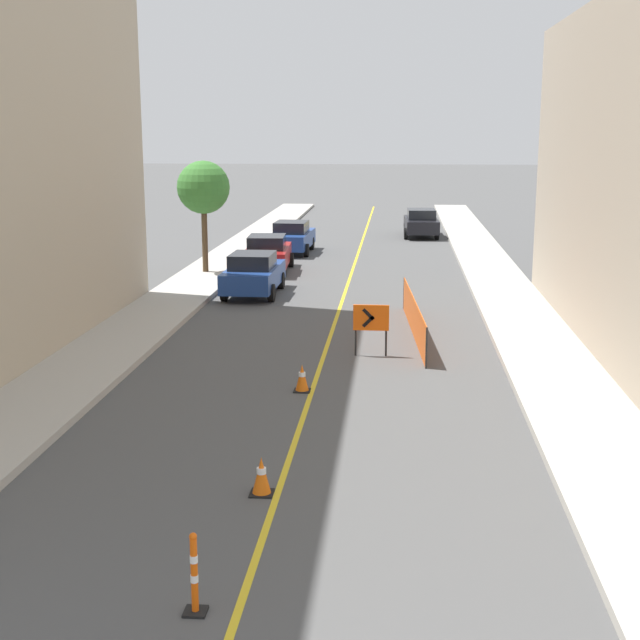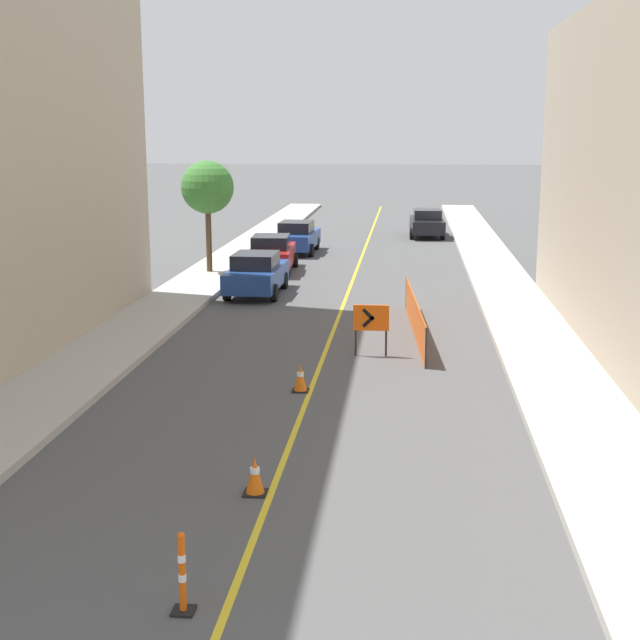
# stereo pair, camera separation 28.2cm
# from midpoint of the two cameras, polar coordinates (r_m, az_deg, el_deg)

# --- Properties ---
(lane_stripe) EXTENTS (0.12, 66.53, 0.01)m
(lane_stripe) POSITION_cam_midpoint_polar(r_m,az_deg,el_deg) (38.19, 1.81, 2.99)
(lane_stripe) COLOR gold
(lane_stripe) RESTS_ON ground_plane
(sidewalk_left) EXTENTS (2.45, 66.53, 0.18)m
(sidewalk_left) POSITION_cam_midpoint_polar(r_m,az_deg,el_deg) (38.97, -7.03, 3.22)
(sidewalk_left) COLOR #ADA89E
(sidewalk_left) RESTS_ON ground_plane
(sidewalk_right) EXTENTS (2.45, 66.53, 0.18)m
(sidewalk_right) POSITION_cam_midpoint_polar(r_m,az_deg,el_deg) (38.31, 10.79, 2.94)
(sidewalk_right) COLOR #ADA89E
(sidewalk_right) RESTS_ON ground_plane
(traffic_cone_second) EXTENTS (0.40, 0.40, 0.66)m
(traffic_cone_second) POSITION_cam_midpoint_polar(r_m,az_deg,el_deg) (15.39, -4.30, -9.92)
(traffic_cone_second) COLOR black
(traffic_cone_second) RESTS_ON ground_plane
(traffic_cone_third) EXTENTS (0.39, 0.39, 0.65)m
(traffic_cone_third) POSITION_cam_midpoint_polar(r_m,az_deg,el_deg) (21.10, -1.54, -3.74)
(traffic_cone_third) COLOR black
(traffic_cone_third) RESTS_ON ground_plane
(delineator_post_front) EXTENTS (0.30, 0.30, 1.11)m
(delineator_post_front) POSITION_cam_midpoint_polar(r_m,az_deg,el_deg) (11.97, -8.74, -16.07)
(delineator_post_front) COLOR black
(delineator_post_front) RESTS_ON ground_plane
(arrow_barricade_primary) EXTENTS (0.98, 0.08, 1.42)m
(arrow_barricade_primary) POSITION_cam_midpoint_polar(r_m,az_deg,el_deg) (24.22, 2.95, -0.01)
(arrow_barricade_primary) COLOR #EF560C
(arrow_barricade_primary) RESTS_ON ground_plane
(safety_mesh_fence) EXTENTS (0.59, 7.82, 1.10)m
(safety_mesh_fence) POSITION_cam_midpoint_polar(r_m,az_deg,el_deg) (26.93, 5.72, 0.21)
(safety_mesh_fence) COLOR #EF560C
(safety_mesh_fence) RESTS_ON ground_plane
(parked_car_curb_near) EXTENTS (1.94, 4.33, 1.59)m
(parked_car_curb_near) POSITION_cam_midpoint_polar(r_m,az_deg,el_deg) (33.27, -4.53, 2.97)
(parked_car_curb_near) COLOR navy
(parked_car_curb_near) RESTS_ON ground_plane
(parked_car_curb_mid) EXTENTS (2.04, 4.40, 1.59)m
(parked_car_curb_mid) POSITION_cam_midpoint_polar(r_m,az_deg,el_deg) (38.65, -3.59, 4.28)
(parked_car_curb_mid) COLOR maroon
(parked_car_curb_mid) RESTS_ON ground_plane
(parked_car_curb_far) EXTENTS (1.97, 4.37, 1.59)m
(parked_car_curb_far) POSITION_cam_midpoint_polar(r_m,az_deg,el_deg) (44.42, -2.00, 5.33)
(parked_car_curb_far) COLOR navy
(parked_car_curb_far) RESTS_ON ground_plane
(parked_car_opposite_side) EXTENTS (1.97, 4.37, 1.59)m
(parked_car_opposite_side) POSITION_cam_midpoint_polar(r_m,az_deg,el_deg) (51.47, 6.33, 6.21)
(parked_car_opposite_side) COLOR black
(parked_car_opposite_side) RESTS_ON ground_plane
(street_tree_left_near) EXTENTS (2.19, 2.19, 4.62)m
(street_tree_left_near) POSITION_cam_midpoint_polar(r_m,az_deg,el_deg) (37.58, -7.69, 8.37)
(street_tree_left_near) COLOR #4C3823
(street_tree_left_near) RESTS_ON sidewalk_left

